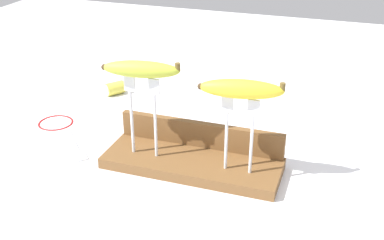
{
  "coord_description": "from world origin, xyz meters",
  "views": [
    {
      "loc": [
        0.32,
        -0.92,
        0.6
      ],
      "look_at": [
        0.0,
        0.0,
        0.13
      ],
      "focal_mm": 45.29,
      "sensor_mm": 36.0,
      "label": 1
    }
  ],
  "objects_px": {
    "banana_raised_left": "(141,69)",
    "fork_fallen_near": "(78,148)",
    "fork_stand_right": "(239,128)",
    "banana_chunk_near": "(114,88)",
    "fork_fallen_far": "(349,129)",
    "banana_raised_right": "(241,89)",
    "wire_coil": "(56,122)",
    "fork_stand_left": "(143,110)"
  },
  "relations": [
    {
      "from": "banana_raised_left",
      "to": "fork_fallen_near",
      "type": "relative_size",
      "value": 1.3
    },
    {
      "from": "fork_stand_right",
      "to": "banana_chunk_near",
      "type": "relative_size",
      "value": 2.48
    },
    {
      "from": "fork_fallen_far",
      "to": "banana_chunk_near",
      "type": "relative_size",
      "value": 2.44
    },
    {
      "from": "banana_raised_right",
      "to": "fork_fallen_far",
      "type": "bearing_deg",
      "value": 55.71
    },
    {
      "from": "banana_raised_right",
      "to": "wire_coil",
      "type": "xyz_separation_m",
      "value": [
        -0.55,
        0.11,
        -0.22
      ]
    },
    {
      "from": "banana_raised_right",
      "to": "fork_stand_right",
      "type": "bearing_deg",
      "value": 9.24
    },
    {
      "from": "banana_raised_left",
      "to": "fork_stand_left",
      "type": "bearing_deg",
      "value": 9.77
    },
    {
      "from": "banana_raised_left",
      "to": "fork_fallen_near",
      "type": "xyz_separation_m",
      "value": [
        -0.19,
        0.0,
        -0.23
      ]
    },
    {
      "from": "fork_stand_left",
      "to": "banana_chunk_near",
      "type": "relative_size",
      "value": 2.73
    },
    {
      "from": "banana_chunk_near",
      "to": "wire_coil",
      "type": "bearing_deg",
      "value": -104.57
    },
    {
      "from": "fork_stand_left",
      "to": "fork_stand_right",
      "type": "bearing_deg",
      "value": -0.0
    },
    {
      "from": "fork_stand_right",
      "to": "fork_fallen_near",
      "type": "bearing_deg",
      "value": 179.42
    },
    {
      "from": "banana_raised_right",
      "to": "wire_coil",
      "type": "relative_size",
      "value": 1.89
    },
    {
      "from": "banana_raised_right",
      "to": "wire_coil",
      "type": "bearing_deg",
      "value": 168.21
    },
    {
      "from": "fork_stand_left",
      "to": "fork_fallen_near",
      "type": "relative_size",
      "value": 1.41
    },
    {
      "from": "banana_raised_left",
      "to": "banana_raised_right",
      "type": "xyz_separation_m",
      "value": [
        0.23,
        0.0,
        -0.02
      ]
    },
    {
      "from": "banana_raised_left",
      "to": "banana_raised_right",
      "type": "distance_m",
      "value": 0.23
    },
    {
      "from": "fork_stand_right",
      "to": "fork_fallen_far",
      "type": "bearing_deg",
      "value": 55.71
    },
    {
      "from": "fork_fallen_near",
      "to": "wire_coil",
      "type": "bearing_deg",
      "value": 141.06
    },
    {
      "from": "fork_stand_right",
      "to": "banana_raised_left",
      "type": "height_order",
      "value": "banana_raised_left"
    },
    {
      "from": "fork_fallen_near",
      "to": "banana_raised_left",
      "type": "bearing_deg",
      "value": -1.27
    },
    {
      "from": "fork_stand_left",
      "to": "fork_stand_right",
      "type": "xyz_separation_m",
      "value": [
        0.23,
        -0.0,
        -0.01
      ]
    },
    {
      "from": "fork_fallen_near",
      "to": "banana_chunk_near",
      "type": "bearing_deg",
      "value": 102.14
    },
    {
      "from": "fork_stand_left",
      "to": "banana_raised_left",
      "type": "relative_size",
      "value": 1.08
    },
    {
      "from": "banana_chunk_near",
      "to": "fork_fallen_far",
      "type": "bearing_deg",
      "value": -1.54
    },
    {
      "from": "fork_stand_left",
      "to": "banana_raised_right",
      "type": "bearing_deg",
      "value": -0.0
    },
    {
      "from": "banana_chunk_near",
      "to": "wire_coil",
      "type": "height_order",
      "value": "banana_chunk_near"
    },
    {
      "from": "banana_raised_right",
      "to": "fork_fallen_far",
      "type": "xyz_separation_m",
      "value": [
        0.23,
        0.33,
        -0.22
      ]
    },
    {
      "from": "fork_stand_right",
      "to": "banana_chunk_near",
      "type": "xyz_separation_m",
      "value": [
        -0.49,
        0.35,
        -0.11
      ]
    },
    {
      "from": "fork_stand_right",
      "to": "banana_raised_right",
      "type": "distance_m",
      "value": 0.09
    },
    {
      "from": "banana_raised_right",
      "to": "fork_fallen_near",
      "type": "xyz_separation_m",
      "value": [
        -0.41,
        0.0,
        -0.22
      ]
    },
    {
      "from": "fork_stand_right",
      "to": "wire_coil",
      "type": "relative_size",
      "value": 1.82
    },
    {
      "from": "fork_fallen_far",
      "to": "banana_raised_right",
      "type": "bearing_deg",
      "value": -124.29
    },
    {
      "from": "fork_stand_right",
      "to": "banana_chunk_near",
      "type": "bearing_deg",
      "value": 144.12
    },
    {
      "from": "fork_fallen_far",
      "to": "banana_chunk_near",
      "type": "height_order",
      "value": "banana_chunk_near"
    },
    {
      "from": "fork_fallen_near",
      "to": "fork_stand_left",
      "type": "bearing_deg",
      "value": -1.27
    },
    {
      "from": "fork_stand_right",
      "to": "banana_raised_right",
      "type": "relative_size",
      "value": 0.97
    },
    {
      "from": "banana_raised_left",
      "to": "wire_coil",
      "type": "bearing_deg",
      "value": 160.52
    },
    {
      "from": "banana_chunk_near",
      "to": "wire_coil",
      "type": "xyz_separation_m",
      "value": [
        -0.06,
        -0.24,
        -0.02
      ]
    },
    {
      "from": "fork_stand_left",
      "to": "wire_coil",
      "type": "bearing_deg",
      "value": 160.53
    },
    {
      "from": "fork_stand_right",
      "to": "fork_fallen_near",
      "type": "height_order",
      "value": "fork_stand_right"
    },
    {
      "from": "fork_stand_left",
      "to": "wire_coil",
      "type": "height_order",
      "value": "fork_stand_left"
    }
  ]
}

